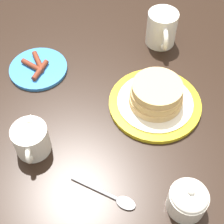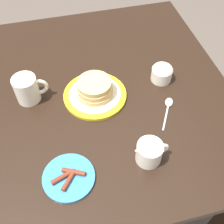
{
  "view_description": "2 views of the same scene",
  "coord_description": "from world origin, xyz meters",
  "px_view_note": "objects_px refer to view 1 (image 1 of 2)",
  "views": [
    {
      "loc": [
        0.57,
        -0.17,
        1.42
      ],
      "look_at": [
        0.08,
        -0.14,
        0.77
      ],
      "focal_mm": 55.0,
      "sensor_mm": 36.0,
      "label": 1
    },
    {
      "loc": [
        -0.06,
        -0.71,
        1.52
      ],
      "look_at": [
        0.08,
        -0.14,
        0.77
      ],
      "focal_mm": 45.0,
      "sensor_mm": 36.0,
      "label": 2
    }
  ],
  "objects_px": {
    "coffee_mug": "(162,29)",
    "side_plate_bacon": "(38,68)",
    "sugar_bowl": "(189,199)",
    "spoon": "(114,198)",
    "pancake_plate": "(156,98)",
    "creamer_pitcher": "(31,139)"
  },
  "relations": [
    {
      "from": "creamer_pitcher",
      "to": "spoon",
      "type": "xyz_separation_m",
      "value": [
        0.13,
        0.18,
        -0.03
      ]
    },
    {
      "from": "pancake_plate",
      "to": "spoon",
      "type": "relative_size",
      "value": 1.67
    },
    {
      "from": "side_plate_bacon",
      "to": "sugar_bowl",
      "type": "distance_m",
      "value": 0.53
    },
    {
      "from": "coffee_mug",
      "to": "sugar_bowl",
      "type": "height_order",
      "value": "coffee_mug"
    },
    {
      "from": "coffee_mug",
      "to": "creamer_pitcher",
      "type": "distance_m",
      "value": 0.48
    },
    {
      "from": "side_plate_bacon",
      "to": "coffee_mug",
      "type": "height_order",
      "value": "coffee_mug"
    },
    {
      "from": "creamer_pitcher",
      "to": "sugar_bowl",
      "type": "bearing_deg",
      "value": 63.39
    },
    {
      "from": "coffee_mug",
      "to": "side_plate_bacon",
      "type": "bearing_deg",
      "value": -75.73
    },
    {
      "from": "creamer_pitcher",
      "to": "spoon",
      "type": "relative_size",
      "value": 0.83
    },
    {
      "from": "pancake_plate",
      "to": "spoon",
      "type": "distance_m",
      "value": 0.27
    },
    {
      "from": "coffee_mug",
      "to": "creamer_pitcher",
      "type": "bearing_deg",
      "value": -45.44
    },
    {
      "from": "side_plate_bacon",
      "to": "coffee_mug",
      "type": "relative_size",
      "value": 1.32
    },
    {
      "from": "pancake_plate",
      "to": "sugar_bowl",
      "type": "relative_size",
      "value": 2.93
    },
    {
      "from": "sugar_bowl",
      "to": "spoon",
      "type": "xyz_separation_m",
      "value": [
        -0.03,
        -0.15,
        -0.03
      ]
    },
    {
      "from": "coffee_mug",
      "to": "spoon",
      "type": "distance_m",
      "value": 0.5
    },
    {
      "from": "spoon",
      "to": "pancake_plate",
      "type": "bearing_deg",
      "value": 153.65
    },
    {
      "from": "creamer_pitcher",
      "to": "sugar_bowl",
      "type": "xyz_separation_m",
      "value": [
        0.16,
        0.32,
        -0.0
      ]
    },
    {
      "from": "side_plate_bacon",
      "to": "spoon",
      "type": "bearing_deg",
      "value": 25.28
    },
    {
      "from": "side_plate_bacon",
      "to": "creamer_pitcher",
      "type": "relative_size",
      "value": 1.37
    },
    {
      "from": "side_plate_bacon",
      "to": "coffee_mug",
      "type": "xyz_separation_m",
      "value": [
        -0.09,
        0.35,
        0.04
      ]
    },
    {
      "from": "spoon",
      "to": "sugar_bowl",
      "type": "bearing_deg",
      "value": 79.68
    },
    {
      "from": "sugar_bowl",
      "to": "coffee_mug",
      "type": "bearing_deg",
      "value": 177.5
    }
  ]
}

